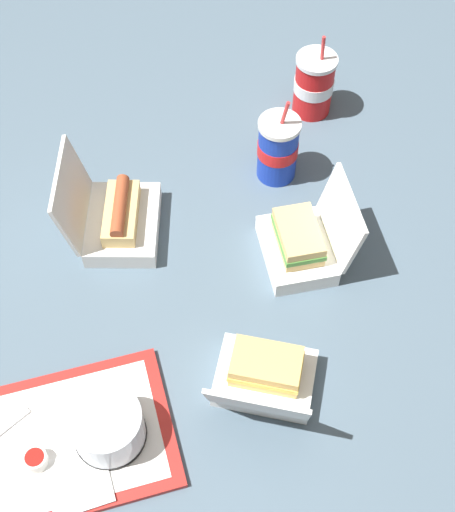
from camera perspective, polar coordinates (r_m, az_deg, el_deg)
name	(u,v)px	position (r m, az deg, el deg)	size (l,w,h in m)	color
ground_plane	(222,287)	(1.40, -0.47, -2.50)	(3.20, 3.20, 0.00)	#4C6070
food_tray	(64,442)	(1.28, -12.95, -14.29)	(0.41, 0.32, 0.01)	red
cake_container	(108,427)	(1.23, -9.55, -13.34)	(0.12, 0.12, 0.08)	black
ketchup_cup	(36,459)	(1.26, -15.09, -15.43)	(0.04, 0.04, 0.02)	white
napkin_stack	(79,481)	(1.25, -11.78, -17.22)	(0.10, 0.10, 0.00)	white
plastic_fork	(2,430)	(1.31, -17.63, -13.15)	(0.11, 0.01, 0.01)	white
clamshell_hotdog_center	(117,218)	(1.46, -8.87, 3.05)	(0.25, 0.25, 0.18)	white
clamshell_sandwich_back	(302,243)	(1.41, 5.96, 1.08)	(0.20, 0.21, 0.17)	white
clamshell_sandwich_right	(265,377)	(1.26, 2.98, -9.65)	(0.24, 0.24, 0.16)	white
soda_cup_center	(314,84)	(1.67, 6.92, 13.47)	(0.09, 0.09, 0.21)	red
soda_cup_front	(278,148)	(1.52, 4.04, 8.58)	(0.09, 0.09, 0.21)	#1938B7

